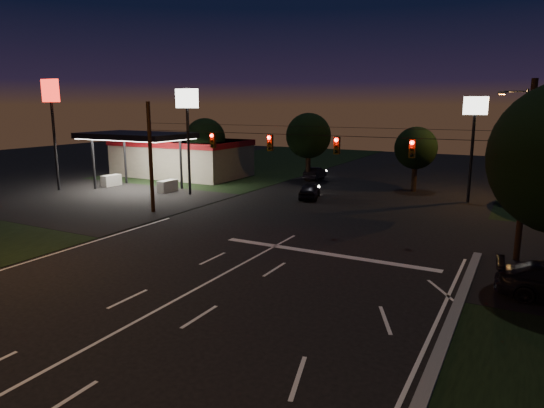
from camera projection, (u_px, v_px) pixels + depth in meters
The scene contains 17 objects.
ground at pixel (125, 328), 17.19m from camera, with size 140.00×140.00×0.00m, color black.
cross_street_left at pixel (88, 200), 40.25m from camera, with size 20.00×16.00×0.02m, color black.
stop_bar at pixel (325, 254), 25.74m from camera, with size 12.00×0.50×0.01m, color silver.
utility_pole_right at pixel (516, 260), 24.62m from camera, with size 0.30×0.30×9.00m, color black.
utility_pole_left at pixel (153, 212), 35.69m from camera, with size 0.28×0.28×8.00m, color black.
signal_span at pixel (302, 143), 29.02m from camera, with size 24.00×0.40×1.56m.
gas_station at pixel (179, 155), 53.06m from camera, with size 14.20×16.10×5.25m.
pole_sign_left_near at pixel (187, 114), 41.26m from camera, with size 2.20×0.30×9.10m.
pole_sign_left_far at pixel (52, 107), 43.22m from camera, with size 2.00×0.30×10.00m.
pole_sign_right at pixel (474, 125), 38.17m from camera, with size 1.80×0.30×8.40m.
street_light_right_far at pixel (519, 137), 38.60m from camera, with size 2.20×0.35×9.00m.
tree_far_a at pixel (206, 139), 50.66m from camera, with size 4.20×4.20×6.42m.
tree_far_b at pixel (309, 136), 49.44m from camera, with size 4.60×4.60×6.98m.
tree_far_c at pixel (416, 149), 43.62m from camera, with size 3.80×3.80×5.86m.
tree_far_d at pixel (530, 143), 37.58m from camera, with size 4.80×4.80×7.30m.
car_oncoming_a at pixel (309, 191), 40.82m from camera, with size 1.55×3.86×1.31m, color black.
car_oncoming_b at pixel (315, 173), 51.28m from camera, with size 1.37×3.93×1.30m, color black.
Camera 1 is at (12.14, -11.61, 7.76)m, focal length 32.00 mm.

